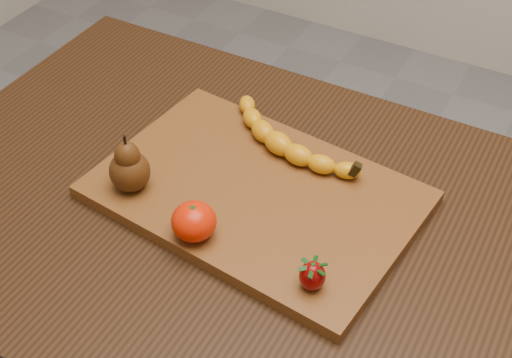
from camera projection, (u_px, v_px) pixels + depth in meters
The scene contains 6 objects.
table at pixel (235, 252), 1.09m from camera, with size 1.00×0.70×0.76m.
cutting_board at pixel (256, 194), 1.03m from camera, with size 0.45×0.30×0.02m, color brown.
banana at pixel (278, 143), 1.07m from camera, with size 0.22×0.06×0.03m, color #ED9E0B, non-canonical shape.
pear at pixel (128, 162), 1.00m from camera, with size 0.06×0.06×0.09m, color #4B280C, non-canonical shape.
mandarin at pixel (194, 221), 0.94m from camera, with size 0.06×0.06×0.05m, color red.
strawberry at pixel (312, 275), 0.88m from camera, with size 0.03×0.03×0.04m, color #7C0304, non-canonical shape.
Camera 1 is at (0.38, -0.63, 1.48)m, focal length 50.00 mm.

